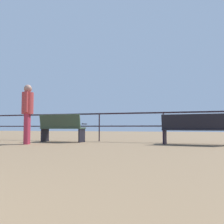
{
  "coord_description": "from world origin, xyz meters",
  "views": [
    {
      "loc": [
        2.09,
        0.8,
        0.5
      ],
      "look_at": [
        -0.49,
        8.57,
        1.01
      ],
      "focal_mm": 39.42,
      "sensor_mm": 36.0,
      "label": 1
    }
  ],
  "objects": [
    {
      "name": "pier_railing",
      "position": [
        0.0,
        9.07,
        0.76
      ],
      "size": [
        25.12,
        0.05,
        1.02
      ],
      "color": "#2A1C23",
      "rests_on": "ground_plane"
    },
    {
      "name": "bench_near_left",
      "position": [
        -2.2,
        8.25,
        0.52
      ],
      "size": [
        1.51,
        0.7,
        0.94
      ],
      "color": "#324633",
      "rests_on": "ground_plane"
    },
    {
      "name": "person_by_bench",
      "position": [
        -2.65,
        6.99,
        1.03
      ],
      "size": [
        0.34,
        0.53,
        1.79
      ],
      "color": "#A72B40",
      "rests_on": "ground_plane"
    },
    {
      "name": "bench_near_right",
      "position": [
        2.1,
        8.25,
        0.5
      ],
      "size": [
        1.83,
        0.78,
        0.88
      ],
      "color": "black",
      "rests_on": "ground_plane"
    }
  ]
}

